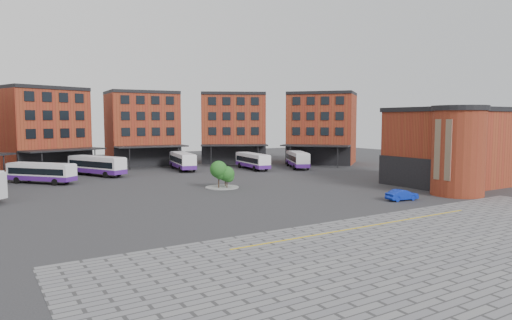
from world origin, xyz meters
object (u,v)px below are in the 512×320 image
bus_e (252,161)px  bus_f (297,159)px  bus_c (97,165)px  blue_car (402,195)px  bus_b (41,172)px  tree_island (223,174)px  bus_d (182,161)px

bus_e → bus_f: (8.24, -2.56, 0.10)m
bus_c → blue_car: bus_c is taller
bus_e → bus_f: size_ratio=0.96×
bus_c → bus_e: bus_c is taller
bus_b → bus_c: bus_c is taller
tree_island → bus_e: 23.51m
bus_e → bus_b: bearing=-172.9°
bus_e → bus_d: bearing=160.0°
bus_f → blue_car: bearing=-81.9°
bus_b → bus_e: size_ratio=0.89×
tree_island → blue_car: tree_island is taller
tree_island → bus_b: (-19.60, 17.52, -0.34)m
bus_b → bus_d: bearing=-26.8°
bus_b → bus_c: 10.05m
bus_e → blue_car: bearing=-87.7°
bus_e → bus_f: bus_f is taller
bus_b → bus_d: bus_d is taller
bus_e → blue_car: bus_e is taller
bus_e → blue_car: (-2.75, -36.32, -0.95)m
bus_b → bus_f: bearing=-43.9°
tree_island → bus_f: size_ratio=0.40×
bus_d → blue_car: size_ratio=2.98×
bus_e → bus_f: 8.63m
tree_island → blue_car: bearing=-55.7°
bus_c → bus_f: bearing=-38.3°
tree_island → blue_car: 22.47m
bus_d → blue_car: 42.85m
tree_island → bus_c: 25.07m
bus_b → bus_e: (34.98, 0.25, 0.00)m
bus_d → bus_e: size_ratio=1.07×
bus_b → bus_f: 43.28m
tree_island → bus_e: size_ratio=0.42×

